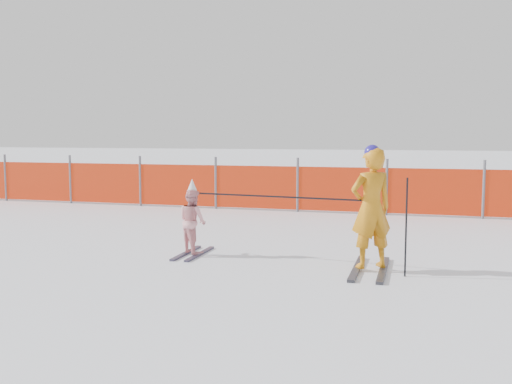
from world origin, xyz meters
TOP-DOWN VIEW (x-y plane):
  - ground at (0.00, 0.00)m, footprint 120.00×120.00m
  - adult at (1.54, 0.55)m, footprint 0.69×1.43m
  - child at (-1.08, 0.84)m, footprint 0.59×1.04m
  - ski_poles at (0.84, 0.58)m, footprint 2.96×0.50m
  - safety_fence at (-2.73, 5.89)m, footprint 15.82×0.06m

SIDE VIEW (x-z plane):
  - ground at x=0.00m, z-range 0.00..0.00m
  - child at x=-1.08m, z-range -0.05..1.08m
  - safety_fence at x=-2.73m, z-range -0.07..1.18m
  - ski_poles at x=0.84m, z-range 0.20..1.44m
  - adult at x=1.54m, z-range -0.01..1.65m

